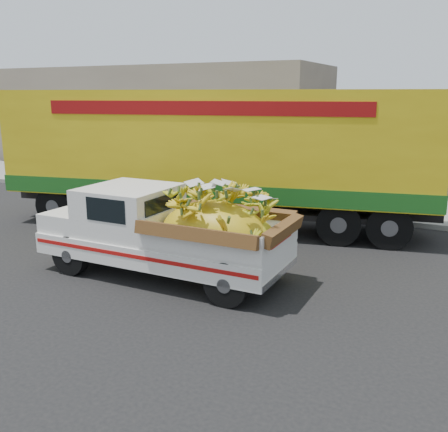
% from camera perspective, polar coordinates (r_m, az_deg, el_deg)
% --- Properties ---
extents(ground, '(100.00, 100.00, 0.00)m').
position_cam_1_polar(ground, '(11.85, -14.08, -4.82)').
color(ground, black).
rests_on(ground, ground).
extents(curb, '(60.00, 0.25, 0.15)m').
position_cam_1_polar(curb, '(16.91, -0.32, 1.44)').
color(curb, gray).
rests_on(curb, ground).
extents(sidewalk, '(60.00, 4.00, 0.14)m').
position_cam_1_polar(sidewalk, '(18.77, 2.55, 2.66)').
color(sidewalk, gray).
rests_on(sidewalk, ground).
extents(building_left, '(18.00, 6.00, 5.00)m').
position_cam_1_polar(building_left, '(27.51, -7.94, 11.20)').
color(building_left, gray).
rests_on(building_left, ground).
extents(pickup_truck, '(5.21, 1.93, 1.82)m').
position_cam_1_polar(pickup_truck, '(10.10, -5.13, -1.90)').
color(pickup_truck, black).
rests_on(pickup_truck, ground).
extents(semi_trailer, '(12.09, 4.82, 3.80)m').
position_cam_1_polar(semi_trailer, '(13.95, -1.01, 7.31)').
color(semi_trailer, black).
rests_on(semi_trailer, ground).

